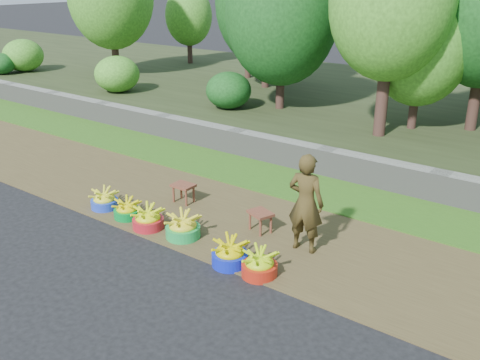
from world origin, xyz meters
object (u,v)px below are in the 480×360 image
Objects in this scene: basin_b at (127,210)px; stool_right at (260,216)px; basin_d at (183,227)px; basin_e at (230,254)px; basin_c at (148,219)px; vendor_woman at (306,203)px; stool_left at (183,188)px; basin_a at (104,200)px; basin_f at (259,265)px.

stool_right is (2.05, 0.89, 0.13)m from basin_b.
basin_e is (1.06, -0.21, -0.01)m from basin_d.
vendor_woman is at bearing 20.19° from basin_c.
stool_right is (-0.23, 1.07, 0.11)m from basin_e.
basin_e is at bearing -78.11° from stool_right.
stool_left is 2.61m from vendor_woman.
basin_a is at bearing 174.99° from basin_c.
basin_e is at bearing -31.66° from stool_left.
basin_e is (2.27, -0.18, 0.02)m from basin_b.
vendor_woman is at bearing -5.15° from stool_left.
basin_b is (0.60, -0.03, -0.01)m from basin_a.
basin_b is 0.30× the size of vendor_woman.
basin_a is at bearing 176.93° from basin_b.
stool_left is 1.73m from stool_right.
basin_b is at bearing -156.59° from stool_right.
stool_right is at bearing 23.41° from basin_b.
stool_left is (-0.23, 1.09, 0.12)m from basin_c.
stool_left reaches higher than stool_right.
stool_left is (-2.44, 1.19, 0.12)m from basin_f.
stool_left is at bearing -10.69° from vendor_woman.
basin_f reaches higher than stool_right.
basin_c is 1.10× the size of stool_right.
stool_right is (2.65, 0.85, 0.13)m from basin_a.
basin_c is 0.93× the size of basin_d.
basin_c is 2.21m from basin_f.
stool_left is at bearing 131.70° from basin_d.
stool_right reaches higher than basin_b.
basin_f is at bearing -7.33° from basin_d.
stool_right is at bearing 32.68° from basin_c.
basin_f is 2.71m from stool_left.
basin_d is (1.81, -0.00, 0.02)m from basin_a.
basin_d is at bearing 168.83° from basin_e.
vendor_woman is at bearing 24.36° from basin_d.
basin_a is 0.93× the size of basin_c.
basin_d reaches higher than stool_left.
basin_b is 0.98× the size of stool_right.
vendor_woman reaches higher than basin_e.
basin_e reaches higher than basin_b.
vendor_woman is (2.56, -0.23, 0.47)m from stool_left.
basin_e is at bearing 52.19° from vendor_woman.
basin_c reaches higher than basin_b.
basin_a is 1.81m from basin_d.
basin_a is 0.95× the size of basin_f.
stool_left is at bearing 72.18° from basin_b.
basin_a is at bearing 6.67° from vendor_woman.
stool_right is (1.49, 0.96, 0.12)m from basin_c.
vendor_woman reaches higher than basin_b.
basin_d is at bearing -134.33° from stool_right.
basin_e reaches higher than stool_left.
vendor_woman reaches higher than basin_d.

